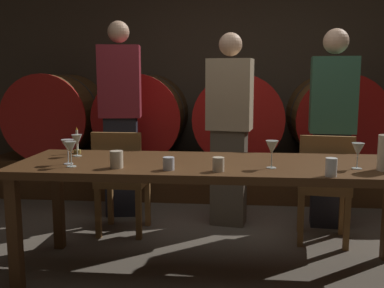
{
  "coord_description": "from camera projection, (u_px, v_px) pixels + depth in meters",
  "views": [
    {
      "loc": [
        -0.08,
        -2.78,
        1.32
      ],
      "look_at": [
        -0.34,
        0.07,
        0.88
      ],
      "focal_mm": 41.15,
      "sensor_mm": 36.0,
      "label": 1
    }
  ],
  "objects": [
    {
      "name": "wine_barrel_left",
      "position": [
        144.0,
        116.0,
        4.96
      ],
      "size": [
        0.94,
        0.92,
        0.94
      ],
      "color": "#513319",
      "rests_on": "barrel_shelf"
    },
    {
      "name": "wine_glass_left",
      "position": [
        68.0,
        146.0,
        2.79
      ],
      "size": [
        0.08,
        0.08,
        0.16
      ],
      "color": "white",
      "rests_on": "dining_table"
    },
    {
      "name": "cup_center_right",
      "position": [
        218.0,
        164.0,
        2.59
      ],
      "size": [
        0.07,
        0.07,
        0.08
      ],
      "primitive_type": "cylinder",
      "color": "beige",
      "rests_on": "dining_table"
    },
    {
      "name": "wine_barrel_center",
      "position": [
        238.0,
        116.0,
        4.87
      ],
      "size": [
        0.94,
        0.92,
        0.94
      ],
      "color": "#513319",
      "rests_on": "barrel_shelf"
    },
    {
      "name": "wine_glass_right",
      "position": [
        272.0,
        148.0,
        2.67
      ],
      "size": [
        0.08,
        0.08,
        0.17
      ],
      "color": "silver",
      "rests_on": "dining_table"
    },
    {
      "name": "cup_center_left",
      "position": [
        169.0,
        164.0,
        2.63
      ],
      "size": [
        0.07,
        0.07,
        0.08
      ],
      "primitive_type": "cylinder",
      "color": "silver",
      "rests_on": "dining_table"
    },
    {
      "name": "wine_barrel_far_left",
      "position": [
        59.0,
        115.0,
        5.05
      ],
      "size": [
        0.94,
        0.92,
        0.94
      ],
      "color": "brown",
      "rests_on": "barrel_shelf"
    },
    {
      "name": "barrel_shelf",
      "position": [
        238.0,
        176.0,
        4.97
      ],
      "size": [
        5.5,
        0.9,
        0.42
      ],
      "primitive_type": "cube",
      "color": "#4C2D16",
      "rests_on": "ground"
    },
    {
      "name": "cup_far_right",
      "position": [
        331.0,
        167.0,
        2.46
      ],
      "size": [
        0.06,
        0.06,
        0.1
      ],
      "primitive_type": "cylinder",
      "color": "white",
      "rests_on": "dining_table"
    },
    {
      "name": "wine_glass_center",
      "position": [
        71.0,
        148.0,
        2.71
      ],
      "size": [
        0.07,
        0.07,
        0.16
      ],
      "color": "silver",
      "rests_on": "dining_table"
    },
    {
      "name": "wine_glass_far_right",
      "position": [
        358.0,
        150.0,
        2.65
      ],
      "size": [
        0.08,
        0.08,
        0.16
      ],
      "color": "silver",
      "rests_on": "dining_table"
    },
    {
      "name": "dining_table",
      "position": [
        217.0,
        173.0,
        2.87
      ],
      "size": [
        2.61,
        0.81,
        0.76
      ],
      "color": "#4C2D16",
      "rests_on": "ground"
    },
    {
      "name": "chair_left",
      "position": [
        121.0,
        178.0,
        3.64
      ],
      "size": [
        0.41,
        0.41,
        0.88
      ],
      "rotation": [
        0.0,
        0.0,
        3.12
      ],
      "color": "brown",
      "rests_on": "ground"
    },
    {
      "name": "wine_glass_far_left",
      "position": [
        77.0,
        141.0,
        3.08
      ],
      "size": [
        0.07,
        0.07,
        0.15
      ],
      "color": "silver",
      "rests_on": "dining_table"
    },
    {
      "name": "chair_right",
      "position": [
        324.0,
        184.0,
        3.44
      ],
      "size": [
        0.45,
        0.45,
        0.88
      ],
      "rotation": [
        0.0,
        0.0,
        3.01
      ],
      "color": "brown",
      "rests_on": "ground"
    },
    {
      "name": "guest_center",
      "position": [
        229.0,
        129.0,
        3.86
      ],
      "size": [
        0.42,
        0.31,
        1.69
      ],
      "rotation": [
        0.0,
        0.0,
        2.96
      ],
      "color": "brown",
      "rests_on": "ground"
    },
    {
      "name": "candle_center",
      "position": [
        77.0,
        146.0,
        3.2
      ],
      "size": [
        0.05,
        0.05,
        0.19
      ],
      "color": "olive",
      "rests_on": "dining_table"
    },
    {
      "name": "ground_plane",
      "position": [
        241.0,
        276.0,
        2.93
      ],
      "size": [
        7.94,
        7.94,
        0.0
      ],
      "primitive_type": "plane",
      "color": "brown"
    },
    {
      "name": "cup_far_left",
      "position": [
        117.0,
        159.0,
        2.69
      ],
      "size": [
        0.08,
        0.08,
        0.11
      ],
      "primitive_type": "cylinder",
      "color": "beige",
      "rests_on": "dining_table"
    },
    {
      "name": "back_wall",
      "position": [
        239.0,
        84.0,
        5.36
      ],
      "size": [
        6.11,
        0.24,
        2.45
      ],
      "primitive_type": "cube",
      "color": "#473A2D",
      "rests_on": "ground"
    },
    {
      "name": "wine_barrel_right",
      "position": [
        334.0,
        117.0,
        4.78
      ],
      "size": [
        0.94,
        0.92,
        0.94
      ],
      "color": "brown",
      "rests_on": "barrel_shelf"
    },
    {
      "name": "guest_right",
      "position": [
        332.0,
        127.0,
        3.8
      ],
      "size": [
        0.4,
        0.28,
        1.72
      ],
      "rotation": [
        0.0,
        0.0,
        3.04
      ],
      "color": "black",
      "rests_on": "ground"
    },
    {
      "name": "guest_left",
      "position": [
        121.0,
        118.0,
        4.12
      ],
      "size": [
        0.41,
        0.29,
        1.82
      ],
      "rotation": [
        0.0,
        0.0,
        3.28
      ],
      "color": "black",
      "rests_on": "ground"
    }
  ]
}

